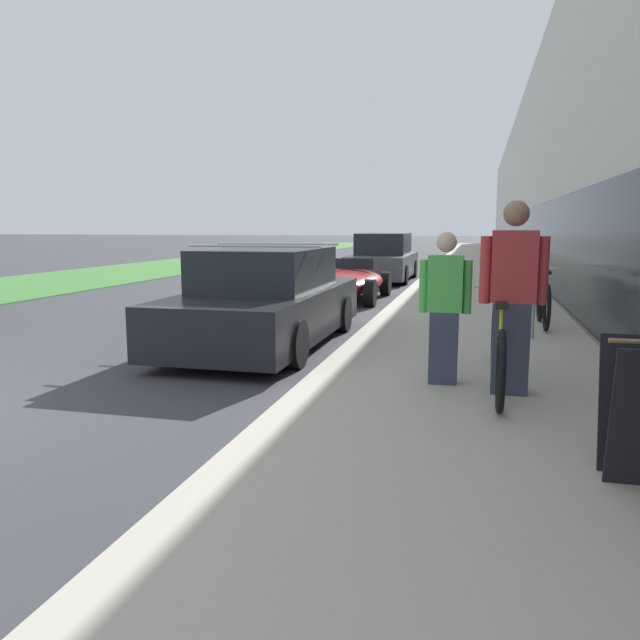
{
  "coord_description": "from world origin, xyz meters",
  "views": [
    {
      "loc": [
        5.73,
        -3.82,
        1.72
      ],
      "look_at": [
        1.31,
        13.63,
        -0.99
      ],
      "focal_mm": 35.0,
      "sensor_mm": 36.0,
      "label": 1
    }
  ],
  "objects": [
    {
      "name": "cruiser_bike_nearest",
      "position": [
        6.77,
        6.62,
        0.52
      ],
      "size": [
        0.52,
        1.76,
        0.91
      ],
      "color": "black",
      "rests_on": "sidewalk_slab"
    },
    {
      "name": "lawn_strip",
      "position": [
        -7.08,
        25.0,
        0.01
      ],
      "size": [
        5.38,
        70.0,
        0.03
      ],
      "color": "#3D7533",
      "rests_on": "ground"
    },
    {
      "name": "storefront_facade",
      "position": [
        12.38,
        29.0,
        3.71
      ],
      "size": [
        10.01,
        70.0,
        7.42
      ],
      "color": "silver",
      "rests_on": "ground"
    },
    {
      "name": "bike_rack_hoop",
      "position": [
        6.51,
        5.67,
        0.65
      ],
      "size": [
        0.05,
        0.6,
        0.84
      ],
      "color": "gray",
      "rests_on": "sidewalk_slab"
    },
    {
      "name": "tandem_bicycle",
      "position": [
        5.95,
        2.63,
        0.53
      ],
      "size": [
        0.52,
        2.84,
        0.91
      ],
      "color": "black",
      "rests_on": "sidewalk_slab"
    },
    {
      "name": "vintage_roadster_curbside",
      "position": [
        2.69,
        10.51,
        0.41
      ],
      "size": [
        1.85,
        3.99,
        0.95
      ],
      "color": "maroon",
      "rests_on": "ground"
    },
    {
      "name": "sidewalk_slab",
      "position": [
        5.67,
        21.0,
        0.07
      ],
      "size": [
        3.36,
        70.0,
        0.14
      ],
      "color": "#B2AA99",
      "rests_on": "ground"
    },
    {
      "name": "parked_sedan_curbside",
      "position": [
        2.77,
        4.71,
        0.64
      ],
      "size": [
        1.91,
        4.6,
        1.47
      ],
      "color": "black",
      "rests_on": "ground"
    },
    {
      "name": "parked_sedan_far",
      "position": [
        2.81,
        15.99,
        0.68
      ],
      "size": [
        1.85,
        4.56,
        1.5
      ],
      "color": "#4C5156",
      "rests_on": "ground"
    },
    {
      "name": "person_rider",
      "position": [
        6.06,
        2.27,
        1.05
      ],
      "size": [
        0.62,
        0.24,
        1.82
      ],
      "color": "#33384C",
      "rests_on": "sidewalk_slab"
    },
    {
      "name": "person_bystander",
      "position": [
        5.42,
        2.5,
        0.91
      ],
      "size": [
        0.52,
        0.2,
        1.53
      ],
      "color": "#33384C",
      "rests_on": "sidewalk_slab"
    },
    {
      "name": "cruiser_bike_middle",
      "position": [
        6.64,
        8.78,
        0.5
      ],
      "size": [
        0.52,
        1.78,
        0.84
      ],
      "color": "black",
      "rests_on": "sidewalk_slab"
    }
  ]
}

